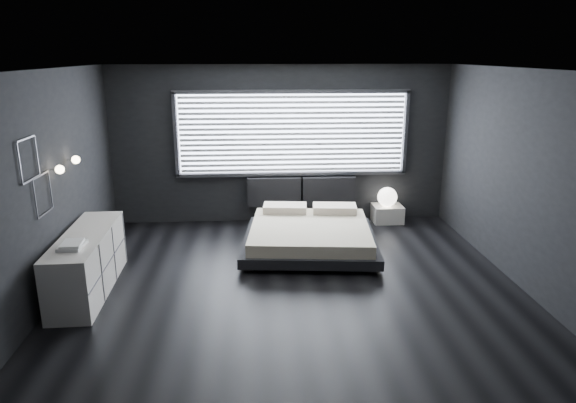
{
  "coord_description": "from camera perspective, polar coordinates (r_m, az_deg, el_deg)",
  "views": [
    {
      "loc": [
        -0.48,
        -6.31,
        2.98
      ],
      "look_at": [
        0.0,
        0.85,
        0.9
      ],
      "focal_mm": 32.0,
      "sensor_mm": 36.0,
      "label": 1
    }
  ],
  "objects": [
    {
      "name": "dresser",
      "position": [
        7.14,
        -21.33,
        -6.31
      ],
      "size": [
        0.59,
        1.94,
        0.77
      ],
      "color": "silver",
      "rests_on": "ground"
    },
    {
      "name": "bed",
      "position": [
        8.06,
        2.44,
        -3.68
      ],
      "size": [
        2.22,
        2.14,
        0.53
      ],
      "color": "black",
      "rests_on": "ground"
    },
    {
      "name": "wall_art_lower",
      "position": [
        6.7,
        -25.56,
        0.73
      ],
      "size": [
        0.01,
        0.48,
        0.48
      ],
      "color": "#47474C",
      "rests_on": "ground"
    },
    {
      "name": "nightstand",
      "position": [
        9.56,
        10.97,
        -1.33
      ],
      "size": [
        0.53,
        0.44,
        0.31
      ],
      "primitive_type": "cube",
      "rotation": [
        0.0,
        0.0,
        0.01
      ],
      "color": "silver",
      "rests_on": "ground"
    },
    {
      "name": "headboard",
      "position": [
        9.31,
        1.5,
        1.16
      ],
      "size": [
        1.96,
        0.16,
        0.52
      ],
      "color": "black",
      "rests_on": "ground"
    },
    {
      "name": "window",
      "position": [
        9.14,
        0.48,
        7.54
      ],
      "size": [
        4.14,
        0.09,
        1.52
      ],
      "color": "white",
      "rests_on": "ground"
    },
    {
      "name": "book_stack",
      "position": [
        6.58,
        -22.86,
        -4.47
      ],
      "size": [
        0.27,
        0.36,
        0.07
      ],
      "color": "silver",
      "rests_on": "dresser"
    },
    {
      "name": "sconce_far",
      "position": [
        7.49,
        -22.53,
        4.31
      ],
      "size": [
        0.18,
        0.11,
        0.11
      ],
      "color": "silver",
      "rests_on": "ground"
    },
    {
      "name": "wall_art_upper",
      "position": [
        6.38,
        -26.86,
        4.2
      ],
      "size": [
        0.01,
        0.48,
        0.48
      ],
      "color": "#47474C",
      "rests_on": "ground"
    },
    {
      "name": "sconce_near",
      "position": [
        6.94,
        -24.05,
        3.27
      ],
      "size": [
        0.18,
        0.11,
        0.11
      ],
      "color": "silver",
      "rests_on": "ground"
    },
    {
      "name": "orb_lamp",
      "position": [
        9.42,
        10.97,
        0.5
      ],
      "size": [
        0.35,
        0.35,
        0.35
      ],
      "primitive_type": "sphere",
      "color": "white",
      "rests_on": "nightstand"
    },
    {
      "name": "room",
      "position": [
        6.52,
        0.5,
        2.14
      ],
      "size": [
        6.04,
        6.0,
        2.8
      ],
      "color": "black",
      "rests_on": "ground"
    }
  ]
}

